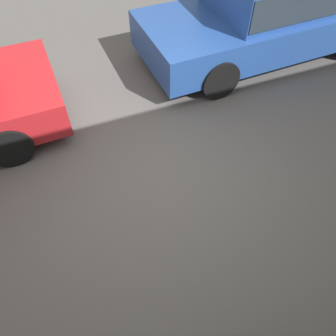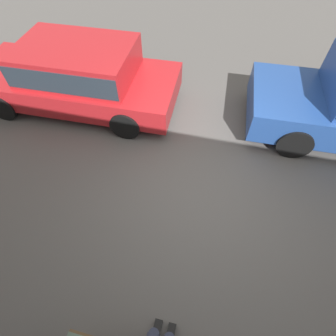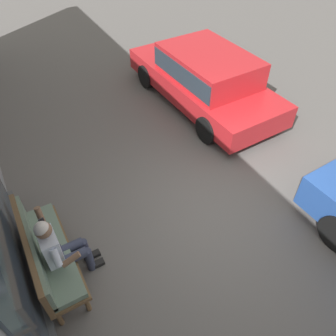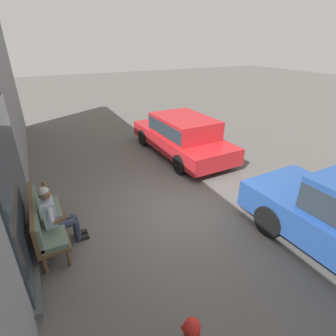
% 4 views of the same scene
% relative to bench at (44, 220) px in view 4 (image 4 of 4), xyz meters
% --- Properties ---
extents(ground_plane, '(60.00, 60.00, 0.00)m').
position_rel_bench_xyz_m(ground_plane, '(-0.26, -2.90, -0.55)').
color(ground_plane, '#565451').
extents(bench, '(1.80, 0.55, 0.97)m').
position_rel_bench_xyz_m(bench, '(0.00, 0.00, 0.00)').
color(bench, brown).
rests_on(bench, ground_plane).
extents(person_on_phone, '(0.73, 0.74, 1.31)m').
position_rel_bench_xyz_m(person_on_phone, '(-0.14, -0.22, 0.13)').
color(person_on_phone, '#2D3347').
rests_on(person_on_phone, ground_plane).
extents(parked_car_mid, '(4.45, 1.98, 1.36)m').
position_rel_bench_xyz_m(parked_car_mid, '(2.76, -4.63, 0.20)').
color(parked_car_mid, red).
rests_on(parked_car_mid, ground_plane).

